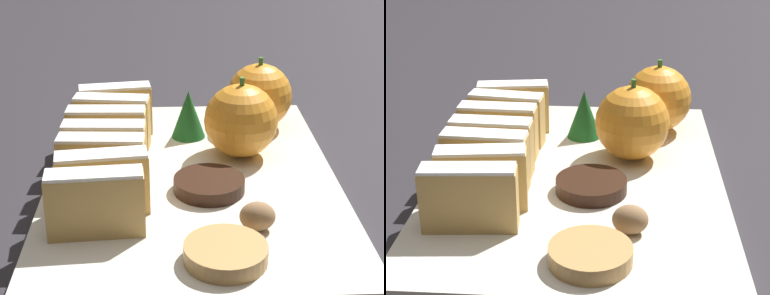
# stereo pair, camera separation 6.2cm
# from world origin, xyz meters

# --- Properties ---
(ground_plane) EXTENTS (6.00, 6.00, 0.00)m
(ground_plane) POSITION_xyz_m (0.00, 0.00, 0.00)
(ground_plane) COLOR #28262B
(serving_platter) EXTENTS (0.28, 0.39, 0.01)m
(serving_platter) POSITION_xyz_m (0.00, 0.00, 0.01)
(serving_platter) COLOR silver
(serving_platter) RESTS_ON ground_plane
(stollen_slice_front) EXTENTS (0.08, 0.03, 0.06)m
(stollen_slice_front) POSITION_xyz_m (-0.08, -0.10, 0.04)
(stollen_slice_front) COLOR tan
(stollen_slice_front) RESTS_ON serving_platter
(stollen_slice_second) EXTENTS (0.08, 0.03, 0.06)m
(stollen_slice_second) POSITION_xyz_m (-0.08, -0.07, 0.04)
(stollen_slice_second) COLOR tan
(stollen_slice_second) RESTS_ON serving_platter
(stollen_slice_third) EXTENTS (0.08, 0.03, 0.06)m
(stollen_slice_third) POSITION_xyz_m (-0.08, -0.03, 0.04)
(stollen_slice_third) COLOR tan
(stollen_slice_third) RESTS_ON serving_platter
(stollen_slice_fourth) EXTENTS (0.08, 0.03, 0.06)m
(stollen_slice_fourth) POSITION_xyz_m (-0.08, 0.00, 0.04)
(stollen_slice_fourth) COLOR tan
(stollen_slice_fourth) RESTS_ON serving_platter
(stollen_slice_fifth) EXTENTS (0.08, 0.03, 0.06)m
(stollen_slice_fifth) POSITION_xyz_m (-0.08, 0.04, 0.04)
(stollen_slice_fifth) COLOR tan
(stollen_slice_fifth) RESTS_ON serving_platter
(stollen_slice_sixth) EXTENTS (0.08, 0.03, 0.06)m
(stollen_slice_sixth) POSITION_xyz_m (-0.08, 0.08, 0.04)
(stollen_slice_sixth) COLOR tan
(stollen_slice_sixth) RESTS_ON serving_platter
(stollen_slice_back) EXTENTS (0.08, 0.03, 0.06)m
(stollen_slice_back) POSITION_xyz_m (-0.08, 0.11, 0.04)
(stollen_slice_back) COLOR tan
(stollen_slice_back) RESTS_ON serving_platter
(orange_near) EXTENTS (0.07, 0.07, 0.08)m
(orange_near) POSITION_xyz_m (0.08, 0.13, 0.05)
(orange_near) COLOR orange
(orange_near) RESTS_ON serving_platter
(orange_far) EXTENTS (0.08, 0.08, 0.08)m
(orange_far) POSITION_xyz_m (0.05, 0.05, 0.05)
(orange_far) COLOR orange
(orange_far) RESTS_ON serving_platter
(walnut) EXTENTS (0.03, 0.02, 0.02)m
(walnut) POSITION_xyz_m (0.05, -0.10, 0.02)
(walnut) COLOR #8E6B47
(walnut) RESTS_ON serving_platter
(chocolate_cookie) EXTENTS (0.07, 0.07, 0.01)m
(chocolate_cookie) POSITION_xyz_m (0.01, -0.03, 0.02)
(chocolate_cookie) COLOR black
(chocolate_cookie) RESTS_ON serving_platter
(gingerbread_cookie) EXTENTS (0.07, 0.07, 0.01)m
(gingerbread_cookie) POSITION_xyz_m (0.02, -0.15, 0.02)
(gingerbread_cookie) COLOR tan
(gingerbread_cookie) RESTS_ON serving_platter
(evergreen_sprig) EXTENTS (0.04, 0.04, 0.05)m
(evergreen_sprig) POSITION_xyz_m (-0.00, 0.10, 0.04)
(evergreen_sprig) COLOR #195623
(evergreen_sprig) RESTS_ON serving_platter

